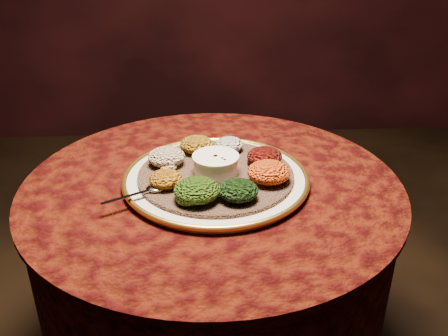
{
  "coord_description": "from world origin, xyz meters",
  "views": [
    {
      "loc": [
        -0.03,
        -1.1,
        1.35
      ],
      "look_at": [
        0.03,
        0.03,
        0.76
      ],
      "focal_mm": 40.0,
      "sensor_mm": 36.0,
      "label": 1
    }
  ],
  "objects": [
    {
      "name": "portion_shiro",
      "position": [
        -0.04,
        0.12,
        0.78
      ],
      "size": [
        0.09,
        0.09,
        0.04
      ],
      "primitive_type": "ellipsoid",
      "color": "#A56F13",
      "rests_on": "injera"
    },
    {
      "name": "table",
      "position": [
        0.0,
        0.0,
        0.55
      ],
      "size": [
        0.96,
        0.96,
        0.73
      ],
      "color": "black",
      "rests_on": "ground"
    },
    {
      "name": "spoon",
      "position": [
        -0.14,
        -0.09,
        0.77
      ],
      "size": [
        0.14,
        0.09,
        0.01
      ],
      "rotation": [
        0.0,
        0.0,
        -2.64
      ],
      "color": "silver",
      "rests_on": "injera"
    },
    {
      "name": "portion_ayib",
      "position": [
        0.05,
        0.13,
        0.78
      ],
      "size": [
        0.08,
        0.07,
        0.04
      ],
      "primitive_type": "ellipsoid",
      "color": "beige",
      "rests_on": "injera"
    },
    {
      "name": "portion_gomen",
      "position": [
        0.06,
        -0.13,
        0.78
      ],
      "size": [
        0.09,
        0.09,
        0.04
      ],
      "primitive_type": "ellipsoid",
      "color": "black",
      "rests_on": "injera"
    },
    {
      "name": "portion_tikil",
      "position": [
        0.14,
        -0.05,
        0.79
      ],
      "size": [
        0.1,
        0.1,
        0.05
      ],
      "primitive_type": "ellipsoid",
      "color": "#AD6D0E",
      "rests_on": "injera"
    },
    {
      "name": "injera",
      "position": [
        0.01,
        -0.0,
        0.76
      ],
      "size": [
        0.48,
        0.48,
        0.01
      ],
      "primitive_type": "cylinder",
      "rotation": [
        0.0,
        0.0,
        0.26
      ],
      "color": "#8C6246",
      "rests_on": "platter"
    },
    {
      "name": "stew_bowl",
      "position": [
        0.01,
        -0.0,
        0.79
      ],
      "size": [
        0.12,
        0.12,
        0.05
      ],
      "color": "white",
      "rests_on": "injera"
    },
    {
      "name": "portion_mixveg",
      "position": [
        -0.04,
        -0.13,
        0.79
      ],
      "size": [
        0.11,
        0.1,
        0.05
      ],
      "primitive_type": "ellipsoid",
      "color": "maroon",
      "rests_on": "injera"
    },
    {
      "name": "portion_kitfo",
      "position": [
        0.14,
        0.04,
        0.78
      ],
      "size": [
        0.09,
        0.09,
        0.04
      ],
      "primitive_type": "ellipsoid",
      "color": "black",
      "rests_on": "injera"
    },
    {
      "name": "portion_kik",
      "position": [
        -0.11,
        -0.06,
        0.78
      ],
      "size": [
        0.08,
        0.08,
        0.04
      ],
      "primitive_type": "ellipsoid",
      "color": "#B3680F",
      "rests_on": "injera"
    },
    {
      "name": "platter",
      "position": [
        0.01,
        -0.0,
        0.75
      ],
      "size": [
        0.56,
        0.56,
        0.02
      ],
      "rotation": [
        0.0,
        0.0,
        0.29
      ],
      "color": "beige",
      "rests_on": "table"
    },
    {
      "name": "portion_timatim",
      "position": [
        -0.11,
        0.05,
        0.78
      ],
      "size": [
        0.1,
        0.09,
        0.05
      ],
      "primitive_type": "ellipsoid",
      "color": "maroon",
      "rests_on": "injera"
    }
  ]
}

